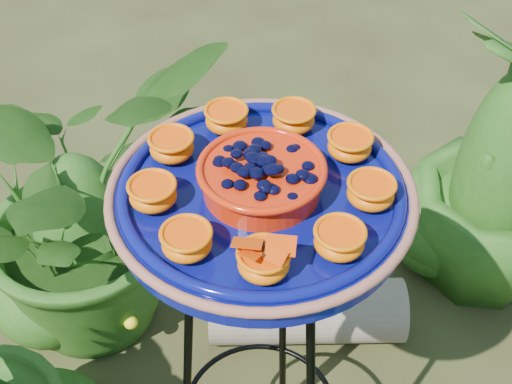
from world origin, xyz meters
TOP-DOWN VIEW (x-y plane):
  - tripod_stand at (0.11, -0.08)m, footprint 0.43×0.43m
  - feeder_dish at (0.11, -0.08)m, footprint 0.60×0.60m
  - driftwood_log at (0.21, 0.39)m, footprint 0.60×0.25m
  - shrub_back_left at (-0.45, 0.45)m, footprint 1.00×1.04m
  - shrub_back_right at (0.77, 0.69)m, footprint 0.69×0.69m

SIDE VIEW (x-z plane):
  - driftwood_log at x=0.21m, z-range 0.00..0.19m
  - shrub_back_left at x=-0.45m, z-range 0.00..0.90m
  - shrub_back_right at x=0.77m, z-range 0.00..0.91m
  - tripod_stand at x=0.11m, z-range 0.10..1.08m
  - feeder_dish at x=0.11m, z-range 0.96..1.07m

